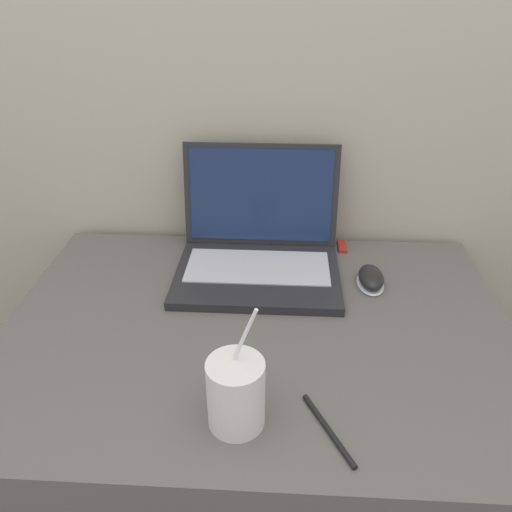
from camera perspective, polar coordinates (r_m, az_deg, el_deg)
The scene contains 7 objects.
wall_back at distance 1.21m, azimuth 1.33°, elevation 26.01°, with size 7.00×0.04×2.50m.
desk at distance 1.27m, azimuth 0.09°, elevation -20.67°, with size 1.03×0.74×0.72m.
laptop at distance 1.17m, azimuth 0.30°, elevation 1.16°, with size 0.37×0.32×0.27m.
drink_cup at distance 0.79m, azimuth -2.31°, elevation -15.32°, with size 0.09×0.09×0.21m.
computer_mouse at distance 1.15m, azimuth 12.99°, elevation -2.49°, with size 0.06×0.10×0.04m.
usb_stick at distance 1.29m, azimuth 9.81°, elevation 1.10°, with size 0.02×0.06×0.01m.
pen at distance 0.83m, azimuth 8.26°, elevation -19.04°, with size 0.08×0.14×0.01m.
Camera 1 is at (0.04, -0.43, 1.34)m, focal length 35.00 mm.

